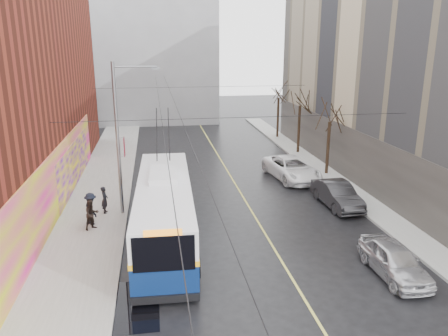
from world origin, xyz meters
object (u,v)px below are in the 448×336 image
at_px(streetlight_pole, 120,136).
at_px(pedestrian_a, 105,200).
at_px(parked_car_c, 291,168).
at_px(pedestrian_c, 91,209).
at_px(trolleybus, 165,209).
at_px(following_car, 155,166).
at_px(parked_car_b, 337,195).
at_px(tree_near, 330,112).
at_px(pedestrian_b, 92,214).
at_px(tree_far, 279,90).
at_px(tree_mid, 300,97).
at_px(parked_car_a, 394,260).

distance_m(streetlight_pole, pedestrian_a, 4.06).
relative_size(parked_car_c, pedestrian_c, 3.26).
bearing_deg(pedestrian_c, pedestrian_a, -46.48).
distance_m(trolleybus, following_car, 12.01).
bearing_deg(parked_car_b, streetlight_pole, 174.57).
bearing_deg(pedestrian_a, pedestrian_c, 162.65).
relative_size(tree_near, trolleybus, 0.50).
relative_size(pedestrian_a, pedestrian_b, 0.96).
distance_m(tree_near, pedestrian_c, 18.86).
bearing_deg(parked_car_b, pedestrian_a, 174.04).
distance_m(tree_near, tree_far, 14.00).
bearing_deg(following_car, tree_far, 36.24).
height_order(trolleybus, parked_car_b, trolleybus).
relative_size(pedestrian_b, pedestrian_c, 0.93).
bearing_deg(following_car, parked_car_c, -20.58).
bearing_deg(pedestrian_c, parked_car_b, -114.15).
height_order(following_car, pedestrian_a, pedestrian_a).
distance_m(streetlight_pole, tree_far, 25.09).
distance_m(trolleybus, pedestrian_a, 5.30).
bearing_deg(trolleybus, pedestrian_c, 152.00).
bearing_deg(parked_car_b, tree_mid, 79.09).
xyz_separation_m(parked_car_b, pedestrian_a, (-14.31, 0.84, 0.19)).
bearing_deg(parked_car_b, pedestrian_c, -179.53).
bearing_deg(streetlight_pole, parked_car_c, 24.14).
height_order(pedestrian_a, pedestrian_b, pedestrian_b).
bearing_deg(parked_car_a, parked_car_b, 83.46).
distance_m(tree_far, pedestrian_c, 27.60).
xyz_separation_m(tree_far, parked_car_a, (-2.98, -29.17, -4.40)).
relative_size(tree_far, pedestrian_b, 3.86).
relative_size(trolleybus, pedestrian_b, 7.55).
relative_size(tree_mid, tree_far, 1.02).
xyz_separation_m(parked_car_a, pedestrian_c, (-13.90, 7.72, 0.32)).
xyz_separation_m(tree_near, tree_mid, (0.00, 7.00, 0.28)).
height_order(trolleybus, pedestrian_a, trolleybus).
bearing_deg(pedestrian_a, tree_near, -68.47).
xyz_separation_m(parked_car_c, pedestrian_a, (-13.25, -5.22, 0.14)).
distance_m(tree_mid, pedestrian_c, 22.61).
distance_m(tree_near, following_car, 14.14).
bearing_deg(streetlight_pole, parked_car_b, -2.85).
bearing_deg(pedestrian_b, tree_near, -10.98).
bearing_deg(pedestrian_a, parked_car_b, -91.44).
distance_m(parked_car_a, parked_car_b, 8.57).
distance_m(tree_far, pedestrian_a, 26.00).
bearing_deg(pedestrian_b, following_car, 34.55).
height_order(streetlight_pole, parked_car_a, streetlight_pole).
xyz_separation_m(tree_mid, pedestrian_c, (-16.88, -14.45, -4.19)).
xyz_separation_m(trolleybus, pedestrian_c, (-4.03, 2.31, -0.61)).
height_order(parked_car_b, pedestrian_c, pedestrian_c).
xyz_separation_m(parked_car_b, pedestrian_c, (-14.88, -0.79, 0.28)).
distance_m(streetlight_pole, parked_car_b, 13.77).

